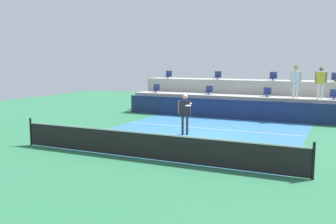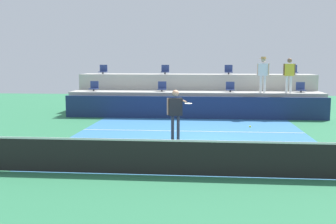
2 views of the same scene
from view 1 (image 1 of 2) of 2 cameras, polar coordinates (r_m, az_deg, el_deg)
The scene contains 19 objects.
ground_plane at distance 16.39m, azimuth 3.57°, elevation -3.89°, with size 40.00×40.00×0.00m, color #2D754C.
court_inner_paint at distance 17.30m, azimuth 4.78°, elevation -3.27°, with size 9.00×10.00×0.01m, color teal.
court_service_line at distance 18.60m, azimuth 6.28°, elevation -2.51°, with size 9.00×0.06×0.00m, color white.
tennis_net at distance 12.73m, azimuth -3.07°, elevation -4.96°, with size 10.48×0.08×1.07m.
sponsor_backboard at distance 21.92m, azimuth 9.35°, elevation 0.42°, with size 13.00×0.16×1.10m, color navy.
seating_tier_lower at distance 23.16m, azimuth 10.23°, elevation 0.97°, with size 13.00×1.80×1.25m, color #ADAAA3.
seating_tier_upper at distance 24.85m, azimuth 11.32°, elevation 2.38°, with size 13.00×1.80×2.10m, color #ADAAA3.
stadium_chair_lower_far_left at distance 24.93m, azimuth -1.82°, elevation 3.50°, with size 0.44×0.40×0.52m.
stadium_chair_lower_left at distance 23.51m, azimuth 6.16°, elevation 3.20°, with size 0.44×0.40×0.52m.
stadium_chair_lower_right at distance 22.62m, azimuth 14.70°, elevation 2.82°, with size 0.44×0.40×0.52m.
stadium_chair_lower_far_right at distance 22.26m, azimuth 23.73°, elevation 2.35°, with size 0.44×0.40×0.52m.
stadium_chair_upper_far_left at distance 26.48m, azimuth 0.05°, elevation 5.59°, with size 0.44×0.40×0.52m.
stadium_chair_upper_left at distance 25.18m, azimuth 7.49°, elevation 5.41°, with size 0.44×0.40×0.52m.
stadium_chair_upper_right at distance 24.34m, azimuth 15.55°, elevation 5.12°, with size 0.44×0.40×0.52m.
stadium_chair_upper_far_right at distance 24.00m, azimuth 23.90°, elevation 4.72°, with size 0.44×0.40×0.52m.
tennis_player at distance 16.83m, azimuth 2.59°, elevation 0.33°, with size 0.97×1.19×1.82m.
spectator_with_hat at distance 21.95m, azimuth 18.70°, elevation 4.89°, with size 0.60×0.51×1.80m.
spectator_leaning_on_rail at distance 21.85m, azimuth 22.04°, elevation 4.54°, with size 0.60×0.23×1.73m.
tennis_ball at distance 14.98m, azimuth 9.69°, elevation -2.20°, with size 0.07×0.07×0.07m.
Camera 1 is at (5.87, -14.94, 3.28)m, focal length 40.47 mm.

